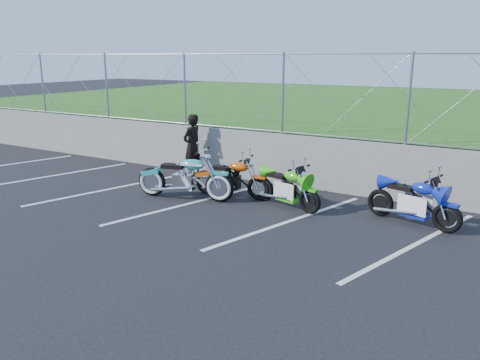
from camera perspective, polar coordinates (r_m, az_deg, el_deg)
The scene contains 10 objects.
ground at distance 9.84m, azimuth -9.12°, elevation -4.28°, with size 90.00×90.00×0.00m, color black.
retaining_wall at distance 12.47m, azimuth 0.91°, elevation 3.09°, with size 30.00×0.22×1.30m, color slate.
grass_field at distance 21.65m, azimuth 14.04°, elevation 7.68°, with size 30.00×20.00×1.30m, color #255316.
chain_link_fence at distance 12.24m, azimuth 0.94°, elevation 10.67°, with size 28.00×0.03×2.00m.
parking_lines at distance 9.97m, azimuth -0.10°, elevation -3.81°, with size 18.29×4.31×0.01m.
cruiser_turquoise at distance 10.77m, azimuth -6.58°, elevation 0.10°, with size 2.32×0.79×1.17m.
naked_orange at distance 10.87m, azimuth -0.92°, elevation 0.04°, with size 1.95×0.66×0.97m.
sportbike_green at distance 10.17m, azimuth 5.75°, elevation -1.12°, with size 1.79×0.70×0.95m.
sportbike_blue at distance 9.69m, azimuth 20.45°, elevation -2.68°, with size 1.89×0.72×1.00m.
person_standing at distance 12.77m, azimuth -5.85°, elevation 4.21°, with size 0.62×0.41×1.70m, color black.
Camera 1 is at (5.95, -7.17, 3.20)m, focal length 35.00 mm.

